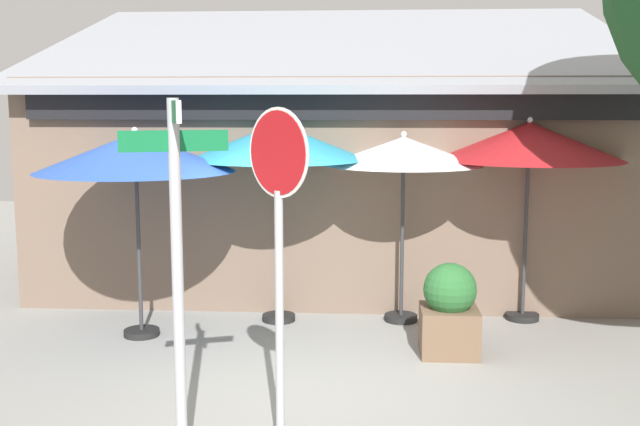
# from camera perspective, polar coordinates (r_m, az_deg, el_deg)

# --- Properties ---
(ground_plane) EXTENTS (28.00, 28.00, 0.10)m
(ground_plane) POSITION_cam_1_polar(r_m,az_deg,el_deg) (8.04, -0.71, -12.98)
(ground_plane) COLOR gray
(cafe_building) EXTENTS (9.27, 5.89, 4.72)m
(cafe_building) POSITION_cam_1_polar(r_m,az_deg,el_deg) (12.79, 1.38, 3.10)
(cafe_building) COLOR #705B4C
(cafe_building) RESTS_ON ground
(street_sign_post) EXTENTS (0.78, 0.84, 2.91)m
(street_sign_post) POSITION_cam_1_polar(r_m,az_deg,el_deg) (5.86, -10.78, -2.57)
(street_sign_post) COLOR #A8AAB2
(street_sign_post) RESTS_ON ground
(stop_sign) EXTENTS (0.53, 0.50, 2.84)m
(stop_sign) POSITION_cam_1_polar(r_m,az_deg,el_deg) (6.03, -3.14, -0.43)
(stop_sign) COLOR #A8AAB2
(stop_sign) RESTS_ON ground
(patio_umbrella_royal_blue_left) EXTENTS (2.41, 2.41, 2.59)m
(patio_umbrella_royal_blue_left) POSITION_cam_1_polar(r_m,az_deg,el_deg) (9.35, -13.79, 4.39)
(patio_umbrella_royal_blue_left) COLOR black
(patio_umbrella_royal_blue_left) RESTS_ON ground
(patio_umbrella_teal_center) EXTENTS (2.33, 2.33, 2.68)m
(patio_umbrella_teal_center) POSITION_cam_1_polar(r_m,az_deg,el_deg) (9.75, -3.25, 5.33)
(patio_umbrella_teal_center) COLOR black
(patio_umbrella_teal_center) RESTS_ON ground
(patio_umbrella_ivory_right) EXTENTS (2.05, 2.05, 2.51)m
(patio_umbrella_ivory_right) POSITION_cam_1_polar(r_m,az_deg,el_deg) (9.80, 6.34, 4.54)
(patio_umbrella_ivory_right) COLOR black
(patio_umbrella_ivory_right) RESTS_ON ground
(patio_umbrella_crimson_far_right) EXTENTS (2.43, 2.43, 2.70)m
(patio_umbrella_crimson_far_right) POSITION_cam_1_polar(r_m,az_deg,el_deg) (10.16, 15.54, 5.18)
(patio_umbrella_crimson_far_right) COLOR black
(patio_umbrella_crimson_far_right) RESTS_ON ground
(sidewalk_planter) EXTENTS (0.66, 0.66, 1.07)m
(sidewalk_planter) POSITION_cam_1_polar(r_m,az_deg,el_deg) (8.84, 9.77, -7.28)
(sidewalk_planter) COLOR brown
(sidewalk_planter) RESTS_ON ground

